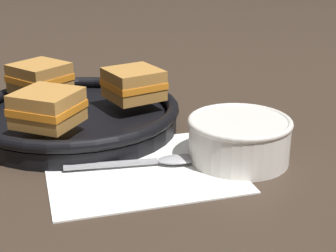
% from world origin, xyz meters
% --- Properties ---
extents(ground_plane, '(4.00, 4.00, 0.00)m').
position_xyz_m(ground_plane, '(0.00, 0.00, 0.00)').
color(ground_plane, '#382B21').
extents(napkin, '(0.25, 0.21, 0.00)m').
position_xyz_m(napkin, '(-0.03, -0.07, 0.00)').
color(napkin, white).
rests_on(napkin, ground_plane).
extents(soup_bowl, '(0.14, 0.14, 0.06)m').
position_xyz_m(soup_bowl, '(0.10, -0.08, 0.03)').
color(soup_bowl, silver).
rests_on(soup_bowl, ground_plane).
extents(spoon, '(0.18, 0.04, 0.01)m').
position_xyz_m(spoon, '(-0.00, -0.06, 0.01)').
color(spoon, '#9E9EA3').
rests_on(spoon, napkin).
extents(skillet, '(0.31, 0.31, 0.04)m').
position_xyz_m(skillet, '(-0.08, 0.10, 0.02)').
color(skillet, black).
rests_on(skillet, ground_plane).
extents(sandwich_near_left, '(0.09, 0.09, 0.05)m').
position_xyz_m(sandwich_near_left, '(0.01, 0.10, 0.06)').
color(sandwich_near_left, '#B27A38').
rests_on(sandwich_near_left, skillet).
extents(sandwich_near_right, '(0.11, 0.11, 0.05)m').
position_xyz_m(sandwich_near_right, '(-0.13, 0.18, 0.06)').
color(sandwich_near_right, '#B27A38').
rests_on(sandwich_near_right, skillet).
extents(sandwich_far_left, '(0.11, 0.11, 0.05)m').
position_xyz_m(sandwich_far_left, '(-0.13, 0.03, 0.06)').
color(sandwich_far_left, '#B27A38').
rests_on(sandwich_far_left, skillet).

